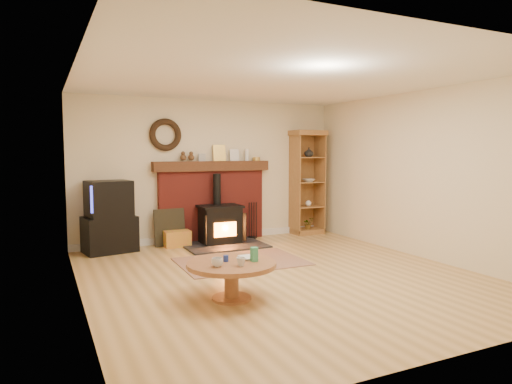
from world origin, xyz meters
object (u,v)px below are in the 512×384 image
tv_unit (109,218)px  wood_stove (221,226)px  coffee_table (232,269)px  curio_cabinet (307,182)px

tv_unit → wood_stove: bearing=-6.0°
wood_stove → coffee_table: (-0.99, -2.92, 0.01)m
tv_unit → coffee_table: tv_unit is taller
coffee_table → curio_cabinet: bearing=47.4°
wood_stove → curio_cabinet: (1.96, 0.29, 0.70)m
wood_stove → curio_cabinet: curio_cabinet is taller
curio_cabinet → coffee_table: 4.41m
wood_stove → curio_cabinet: 2.10m
tv_unit → curio_cabinet: 3.87m
curio_cabinet → wood_stove: bearing=-171.7°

